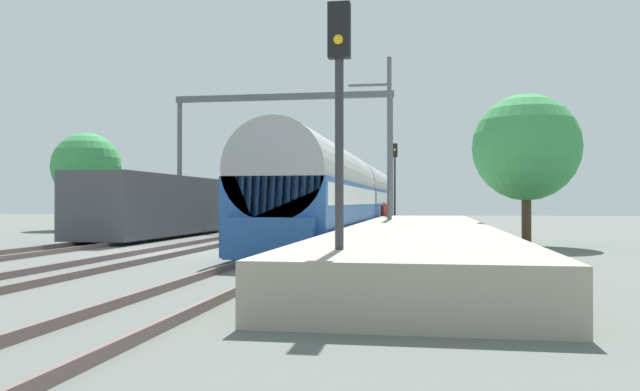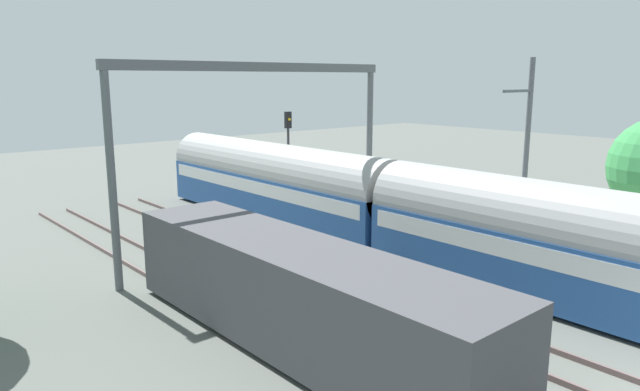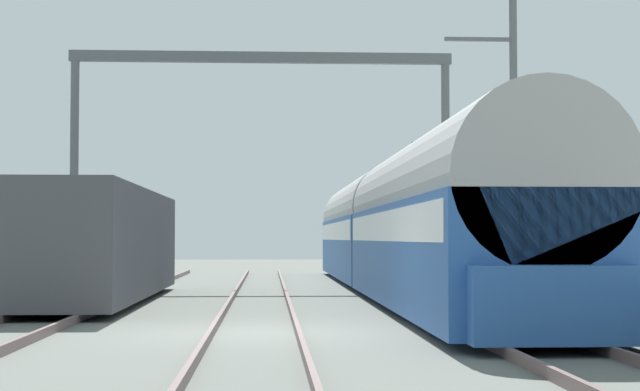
{
  "view_description": "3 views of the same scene",
  "coord_description": "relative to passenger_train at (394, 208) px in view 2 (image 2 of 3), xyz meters",
  "views": [
    {
      "loc": [
        8.28,
        -20.12,
        1.67
      ],
      "look_at": [
        4.18,
        4.26,
        1.91
      ],
      "focal_mm": 36.42,
      "sensor_mm": 36.0,
      "label": 1
    },
    {
      "loc": [
        -13.5,
        -2.97,
        7.26
      ],
      "look_at": [
        0.62,
        13.24,
        2.89
      ],
      "focal_mm": 32.58,
      "sensor_mm": 36.0,
      "label": 2
    },
    {
      "loc": [
        0.22,
        -17.44,
        1.63
      ],
      "look_at": [
        2.09,
        18.89,
        3.18
      ],
      "focal_mm": 56.58,
      "sensor_mm": 36.0,
      "label": 3
    }
  ],
  "objects": [
    {
      "name": "passenger_train",
      "position": [
        0.0,
        0.0,
        0.0
      ],
      "size": [
        2.93,
        32.85,
        3.82
      ],
      "color": "#28569E",
      "rests_on": "ground"
    },
    {
      "name": "freight_car",
      "position": [
        -8.36,
        -3.97,
        -0.5
      ],
      "size": [
        2.8,
        13.0,
        2.7
      ],
      "color": "#47474C",
      "rests_on": "ground"
    },
    {
      "name": "person_crossing",
      "position": [
        1.8,
        1.73,
        -0.94
      ],
      "size": [
        0.45,
        0.46,
        1.73
      ],
      "rotation": [
        0.0,
        0.0,
        0.82
      ],
      "color": "#252525",
      "rests_on": "ground"
    },
    {
      "name": "railway_signal_far",
      "position": [
        1.92,
        9.52,
        1.5
      ],
      "size": [
        0.36,
        0.3,
        5.46
      ],
      "color": "#2D2D33",
      "rests_on": "ground"
    },
    {
      "name": "catenary_gantry",
      "position": [
        -4.18,
        3.4,
        3.68
      ],
      "size": [
        12.76,
        0.28,
        7.86
      ],
      "color": "#53585D",
      "rests_on": "ground"
    },
    {
      "name": "catenary_pole_east_mid",
      "position": [
        2.35,
        -4.4,
        2.18
      ],
      "size": [
        1.9,
        0.2,
        8.0
      ],
      "color": "#53585D",
      "rests_on": "ground"
    }
  ]
}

